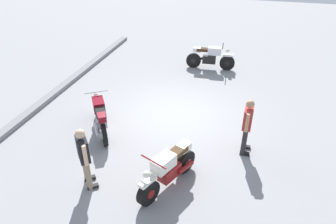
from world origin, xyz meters
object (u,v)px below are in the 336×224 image
at_px(person_in_black_shirt, 84,155).
at_px(person_in_red_shirt, 247,124).
at_px(motorcycle_cream_vintage, 168,170).
at_px(motorcycle_maroon_cruiser, 100,116).
at_px(motorcycle_silver_cruiser, 210,57).

bearing_deg(person_in_black_shirt, person_in_red_shirt, -6.77).
xyz_separation_m(motorcycle_cream_vintage, person_in_red_shirt, (1.80, -1.64, 0.41)).
bearing_deg(motorcycle_maroon_cruiser, person_in_red_shirt, -121.46).
bearing_deg(person_in_red_shirt, motorcycle_cream_vintage, -129.76).
relative_size(motorcycle_cream_vintage, person_in_black_shirt, 1.16).
distance_m(motorcycle_maroon_cruiser, motorcycle_cream_vintage, 3.05).
height_order(motorcycle_maroon_cruiser, motorcycle_silver_cruiser, same).
distance_m(motorcycle_silver_cruiser, person_in_black_shirt, 7.94).
xyz_separation_m(motorcycle_silver_cruiser, motorcycle_cream_vintage, (-7.28, -0.10, -0.03)).
bearing_deg(motorcycle_cream_vintage, person_in_red_shirt, 162.17).
xyz_separation_m(motorcycle_cream_vintage, person_in_black_shirt, (-0.46, 1.84, 0.40)).
distance_m(motorcycle_cream_vintage, person_in_red_shirt, 2.47).
height_order(motorcycle_maroon_cruiser, motorcycle_cream_vintage, motorcycle_maroon_cruiser).
xyz_separation_m(motorcycle_maroon_cruiser, person_in_black_shirt, (-2.15, -0.70, 0.37)).
bearing_deg(motorcycle_cream_vintage, motorcycle_maroon_cruiser, -99.11).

